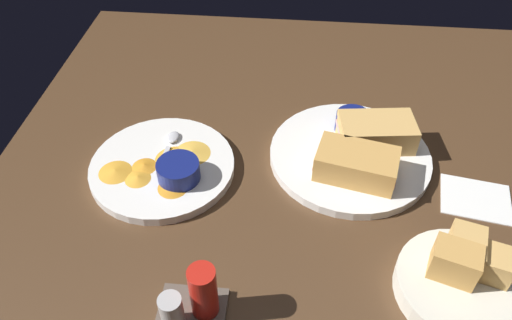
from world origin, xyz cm
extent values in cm
cube|color=#4C331E|center=(0.00, 0.00, -1.50)|extent=(110.00, 110.00, 3.00)
cylinder|color=white|center=(-7.16, -4.69, 0.80)|extent=(28.12, 28.12, 1.60)
cube|color=tan|center=(-7.65, 0.63, 4.00)|extent=(14.35, 10.28, 4.80)
cube|color=#DB938E|center=(-7.65, 0.63, 4.00)|extent=(14.47, 9.74, 0.80)
cube|color=tan|center=(-11.53, -7.78, 4.00)|extent=(13.86, 9.20, 4.80)
cube|color=#DB938E|center=(-11.53, -7.78, 4.00)|extent=(14.04, 8.63, 0.80)
cylinder|color=navy|center=(-7.57, -11.01, 3.40)|extent=(6.11, 6.11, 3.61)
cylinder|color=black|center=(-7.57, -11.01, 4.81)|extent=(5.01, 5.01, 0.60)
cube|color=silver|center=(-8.85, -1.79, 1.85)|extent=(1.55, 5.56, 0.40)
ellipsoid|color=silver|center=(-8.10, -7.24, 2.00)|extent=(2.62, 3.47, 0.80)
cylinder|color=white|center=(25.09, 1.21, 0.80)|extent=(24.79, 24.79, 1.60)
cylinder|color=navy|center=(21.37, 4.31, 3.24)|extent=(7.07, 7.07, 3.27)
cylinder|color=olive|center=(21.37, 4.31, 4.47)|extent=(5.80, 5.80, 0.60)
cube|color=silver|center=(25.01, 0.24, 1.85)|extent=(1.27, 5.55, 0.40)
ellipsoid|color=silver|center=(24.54, -5.24, 2.00)|extent=(2.47, 3.38, 0.80)
cone|color=orange|center=(21.95, 6.60, 1.90)|extent=(7.08, 7.08, 0.60)
cone|color=gold|center=(23.24, 0.46, 1.90)|extent=(6.94, 6.94, 0.60)
cone|color=gold|center=(28.20, 5.19, 1.90)|extent=(5.91, 5.91, 0.60)
cone|color=gold|center=(20.40, -1.82, 1.90)|extent=(7.75, 7.75, 0.60)
cone|color=orange|center=(27.84, 2.30, 1.90)|extent=(4.62, 4.62, 0.60)
cone|color=gold|center=(32.36, 4.07, 1.90)|extent=(8.04, 8.04, 0.60)
cylinder|color=silver|center=(-20.92, 20.82, 1.50)|extent=(17.48, 17.48, 3.00)
cube|color=tan|center=(-21.22, 17.47, 5.36)|extent=(5.85, 6.96, 4.73)
cube|color=tan|center=(-23.98, 19.06, 5.03)|extent=(7.00, 5.91, 4.06)
cube|color=tan|center=(-19.40, 19.74, 5.50)|extent=(7.07, 6.04, 5.00)
cube|color=brown|center=(14.82, 28.37, 0.50)|extent=(9.00, 9.00, 1.00)
cylinder|color=red|center=(13.02, 27.17, 5.25)|extent=(3.60, 3.60, 8.50)
cylinder|color=#B2B2B2|center=(16.62, 29.77, 4.00)|extent=(3.00, 3.00, 6.00)
cube|color=white|center=(-27.40, 2.95, 0.20)|extent=(12.37, 10.74, 0.40)
camera|label=1|loc=(3.19, 59.51, 59.89)|focal=34.33mm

